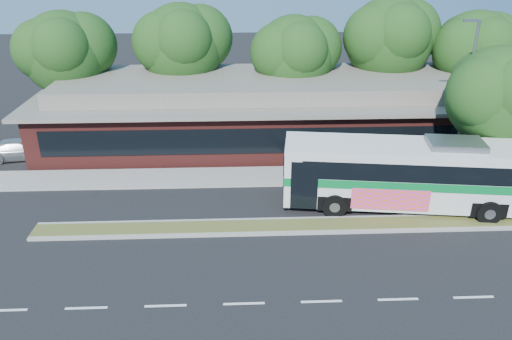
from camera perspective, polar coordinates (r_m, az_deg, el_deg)
The scene contains 14 objects.
ground at distance 24.14m, azimuth 5.56°, elevation -7.22°, with size 120.00×120.00×0.00m, color black.
median_strip at distance 24.61m, azimuth 5.39°, elevation -6.35°, with size 26.00×1.10×0.15m, color #465022.
sidewalk at distance 29.71m, azimuth 3.96°, elevation -0.66°, with size 44.00×2.60×0.12m, color gray.
parking_lot at distance 36.04m, azimuth -26.52°, elevation 1.23°, with size 14.00×12.00×0.01m, color black.
plaza_building at distance 35.08m, azimuth 2.91°, elevation 6.97°, with size 33.20×11.20×4.45m.
lamp_post at distance 30.26m, azimuth 22.80°, elevation 7.73°, with size 0.93×0.18×9.07m.
tree_bg_a at distance 37.87m, azimuth -20.42°, elevation 12.65°, with size 6.47×5.80×8.63m.
tree_bg_b at distance 37.21m, azimuth -7.85°, elevation 14.15°, with size 6.69×6.00×9.00m.
tree_bg_c at distance 36.46m, azimuth 4.98°, elevation 13.19°, with size 6.24×5.60×8.26m.
tree_bg_d at distance 38.80m, azimuth 15.55°, elevation 14.35°, with size 6.91×6.20×9.37m.
tree_bg_e at distance 40.20m, azimuth 24.19°, elevation 12.48°, with size 6.47×5.80×8.50m.
transit_bus at distance 26.69m, azimuth 18.07°, elevation -0.04°, with size 13.77×4.72×3.80m.
sedan at distance 35.35m, azimuth -25.28°, elevation 2.16°, with size 1.78×4.39×1.27m, color #B7BBBF.
sidewalk_tree at distance 30.51m, azimuth 26.47°, elevation 7.88°, with size 6.03×5.41×7.83m.
Camera 1 is at (-3.19, -20.35, 12.59)m, focal length 35.00 mm.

